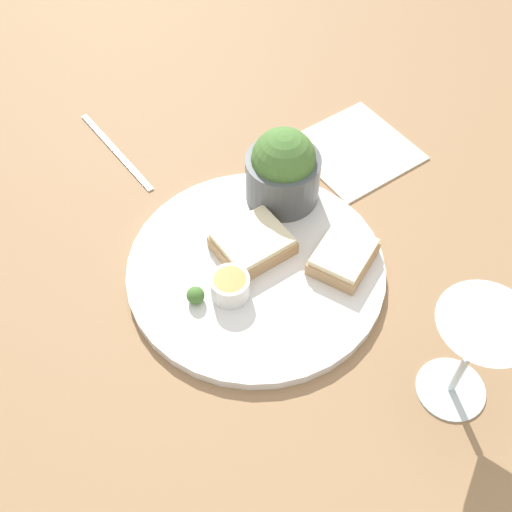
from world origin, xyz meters
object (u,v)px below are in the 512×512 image
object	(u,v)px
cheese_toast_near	(253,243)
wine_glass	(475,344)
fork	(116,150)
napkin	(355,149)
cheese_toast_far	(343,257)
sauce_ramekin	(230,286)
salad_bowl	(283,170)

from	to	relation	value
cheese_toast_near	wine_glass	world-z (taller)	wine_glass
cheese_toast_near	fork	world-z (taller)	cheese_toast_near
fork	napkin	bearing A→B (deg)	-30.60
cheese_toast_far	fork	size ratio (longest dim) A/B	0.52
sauce_ramekin	cheese_toast_near	bearing A→B (deg)	37.40
napkin	salad_bowl	bearing A→B (deg)	-168.16
salad_bowl	cheese_toast_far	distance (m)	0.14
cheese_toast_near	cheese_toast_far	distance (m)	0.11
salad_bowl	napkin	distance (m)	0.16
salad_bowl	fork	xyz separation A→B (m)	(-0.15, 0.20, -0.06)
cheese_toast_near	wine_glass	xyz separation A→B (m)	(0.09, -0.27, 0.07)
cheese_toast_far	wine_glass	distance (m)	0.21
salad_bowl	cheese_toast_near	xyz separation A→B (m)	(-0.08, -0.06, -0.04)
cheese_toast_near	fork	size ratio (longest dim) A/B	0.48
cheese_toast_far	wine_glass	xyz separation A→B (m)	(0.01, -0.19, 0.07)
salad_bowl	sauce_ramekin	size ratio (longest dim) A/B	2.28
wine_glass	salad_bowl	bearing A→B (deg)	91.88
salad_bowl	fork	size ratio (longest dim) A/B	0.56
salad_bowl	sauce_ramekin	distance (m)	0.17
salad_bowl	wine_glass	size ratio (longest dim) A/B	0.76
sauce_ramekin	cheese_toast_far	bearing A→B (deg)	-12.64
sauce_ramekin	napkin	distance (m)	0.31
salad_bowl	sauce_ramekin	xyz separation A→B (m)	(-0.14, -0.10, -0.03)
salad_bowl	napkin	size ratio (longest dim) A/B	0.65
cheese_toast_far	napkin	xyz separation A→B (m)	(0.14, 0.16, -0.02)
sauce_ramekin	cheese_toast_near	xyz separation A→B (m)	(0.06, 0.04, -0.00)
sauce_ramekin	cheese_toast_far	xyz separation A→B (m)	(0.14, -0.03, -0.00)
sauce_ramekin	wine_glass	bearing A→B (deg)	-56.79
cheese_toast_far	wine_glass	bearing A→B (deg)	-87.84
wine_glass	fork	distance (m)	0.56
cheese_toast_near	wine_glass	bearing A→B (deg)	-71.26
salad_bowl	fork	world-z (taller)	salad_bowl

